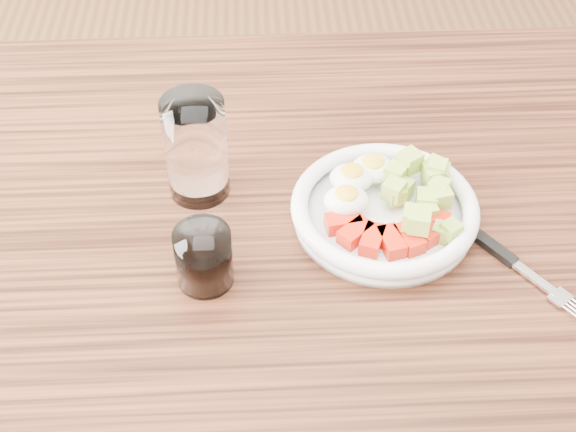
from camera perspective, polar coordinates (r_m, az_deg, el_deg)
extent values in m
cube|color=#582B18|center=(0.97, 0.62, -2.50)|extent=(1.50, 0.90, 0.04)
cylinder|color=white|center=(0.98, 6.82, -0.04)|extent=(0.22, 0.22, 0.01)
torus|color=white|center=(0.96, 6.90, 0.66)|extent=(0.23, 0.23, 0.02)
cube|color=red|center=(0.94, 3.95, -0.47)|extent=(0.04, 0.03, 0.02)
cube|color=red|center=(0.93, 4.82, -1.22)|extent=(0.05, 0.04, 0.02)
cube|color=red|center=(0.93, 6.02, -1.71)|extent=(0.04, 0.05, 0.02)
cube|color=red|center=(0.93, 7.36, -1.84)|extent=(0.03, 0.05, 0.02)
cube|color=red|center=(0.93, 8.62, -1.61)|extent=(0.04, 0.05, 0.02)
cube|color=red|center=(0.94, 9.60, -1.05)|extent=(0.04, 0.05, 0.02)
cube|color=red|center=(0.96, 10.15, -0.25)|extent=(0.05, 0.04, 0.02)
ellipsoid|color=white|center=(0.98, 4.54, 2.72)|extent=(0.05, 0.05, 0.03)
ellipsoid|color=yellow|center=(0.97, 4.58, 3.23)|extent=(0.03, 0.03, 0.01)
ellipsoid|color=white|center=(1.00, 6.05, 3.36)|extent=(0.05, 0.05, 0.03)
ellipsoid|color=yellow|center=(0.99, 6.10, 3.87)|extent=(0.03, 0.03, 0.01)
ellipsoid|color=white|center=(0.95, 4.16, 1.12)|extent=(0.05, 0.05, 0.03)
ellipsoid|color=yellow|center=(0.94, 4.20, 1.63)|extent=(0.03, 0.03, 0.01)
cube|color=#ADC44B|center=(0.97, 7.70, 1.51)|extent=(0.02, 0.02, 0.02)
cube|color=#ADC44B|center=(0.97, 10.77, 1.33)|extent=(0.03, 0.03, 0.02)
cube|color=#ADC44B|center=(0.94, 11.52, -1.01)|extent=(0.03, 0.03, 0.02)
cube|color=#ADC44B|center=(0.99, 10.62, 1.92)|extent=(0.03, 0.03, 0.02)
cube|color=#ADC44B|center=(0.98, 8.05, 1.88)|extent=(0.03, 0.03, 0.02)
cube|color=#ADC44B|center=(0.94, 10.84, -1.14)|extent=(0.03, 0.03, 0.02)
cube|color=#ADC44B|center=(0.97, 9.83, 1.06)|extent=(0.03, 0.03, 0.02)
cube|color=#ADC44B|center=(0.92, 9.32, -0.37)|extent=(0.03, 0.03, 0.02)
cube|color=#ADC44B|center=(0.96, 9.90, 0.29)|extent=(0.02, 0.02, 0.02)
cube|color=#ADC44B|center=(0.99, 10.53, 3.29)|extent=(0.03, 0.03, 0.02)
cube|color=#ADC44B|center=(1.00, 10.70, 2.99)|extent=(0.03, 0.03, 0.02)
cube|color=#ADC44B|center=(0.98, 10.65, 1.94)|extent=(0.03, 0.03, 0.02)
cube|color=#ADC44B|center=(0.99, 7.61, 1.99)|extent=(0.02, 0.02, 0.02)
cube|color=#ADC44B|center=(0.99, 7.67, 2.98)|extent=(0.03, 0.03, 0.02)
cube|color=#ADC44B|center=(0.96, 7.55, 1.87)|extent=(0.03, 0.03, 0.02)
cube|color=#ADC44B|center=(1.01, 10.40, 3.38)|extent=(0.03, 0.03, 0.02)
cube|color=#ADC44B|center=(1.00, 10.35, 2.89)|extent=(0.03, 0.03, 0.02)
cube|color=#ADC44B|center=(1.00, 8.65, 3.90)|extent=(0.03, 0.03, 0.02)
cube|color=#ADC44B|center=(0.92, 8.93, -0.17)|extent=(0.03, 0.03, 0.02)
cube|color=black|center=(0.97, 13.56, -1.55)|extent=(0.07, 0.09, 0.01)
cube|color=silver|center=(0.95, 17.18, -4.29)|extent=(0.04, 0.05, 0.00)
cube|color=silver|center=(0.94, 18.79, -5.50)|extent=(0.03, 0.03, 0.00)
cylinder|color=white|center=(0.97, -6.56, 4.82)|extent=(0.08, 0.08, 0.14)
cylinder|color=white|center=(0.89, -6.01, -2.93)|extent=(0.06, 0.06, 0.07)
cylinder|color=black|center=(0.89, -6.00, -3.01)|extent=(0.06, 0.06, 0.06)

